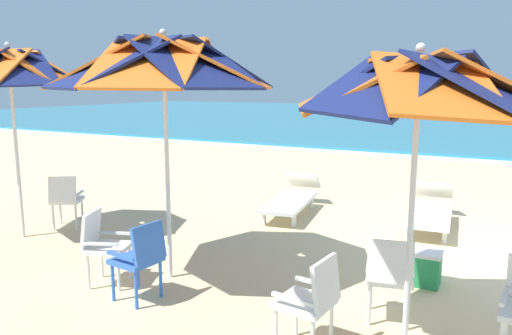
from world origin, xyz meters
The scene contains 14 objects.
ground_plane centered at (0.00, 0.00, 0.00)m, with size 80.00×80.00×0.00m, color beige.
sea centered at (0.00, 27.59, 0.05)m, with size 80.00×36.00×0.10m, color teal.
surf_foam centered at (0.00, 9.29, 0.01)m, with size 80.00×0.70×0.01m, color white.
beach_umbrella_0 centered at (-0.71, -2.59, 2.26)m, with size 2.08×2.08×2.61m.
plastic_chair_0 centered at (-0.95, -2.20, 0.50)m, with size 0.52×0.55×0.87m.
plastic_chair_1 centered at (-1.42, -3.05, 0.50)m, with size 0.51×0.49×0.87m.
beach_umbrella_1 centered at (-3.51, -2.27, 2.49)m, with size 2.58×2.58×2.89m.
plastic_chair_3 centered at (-3.39, -2.93, 0.50)m, with size 0.51×0.48×0.87m.
plastic_chair_4 centered at (-4.07, -2.78, 0.50)m, with size 0.59×0.57×0.87m.
beach_umbrella_2 centered at (-6.46, -2.05, 2.48)m, with size 2.10×2.10×2.88m.
plastic_chair_5 centered at (-6.24, -1.41, 0.50)m, with size 0.61×0.62×0.87m.
sun_lounger_1 centered at (-1.06, 1.39, 0.28)m, with size 0.78×2.19×0.62m.
sun_lounger_2 centered at (-3.39, 1.11, 0.28)m, with size 0.93×2.21×0.62m.
cooler_box centered at (-0.84, -1.09, 0.20)m, with size 0.50×0.34×0.40m.
Camera 1 is at (-0.06, -6.69, 2.29)m, focal length 33.96 mm.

